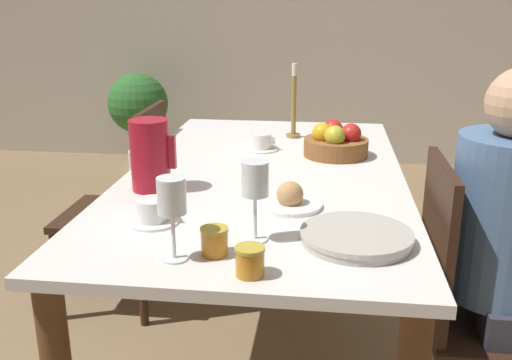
# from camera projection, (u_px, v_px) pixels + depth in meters

# --- Properties ---
(wall_back) EXTENTS (10.00, 0.06, 2.60)m
(wall_back) POSITION_uv_depth(u_px,v_px,m) (306.00, 2.00, 4.53)
(wall_back) COLOR beige
(wall_back) RESTS_ON ground_plane
(dining_table) EXTENTS (0.92, 1.67, 0.77)m
(dining_table) POSITION_uv_depth(u_px,v_px,m) (265.00, 201.00, 1.97)
(dining_table) COLOR silver
(dining_table) RESTS_ON ground_plane
(chair_person_side) EXTENTS (0.42, 0.42, 0.90)m
(chair_person_side) POSITION_uv_depth(u_px,v_px,m) (473.00, 305.00, 1.66)
(chair_person_side) COLOR #331E14
(chair_person_side) RESTS_ON ground_plane
(chair_opposite) EXTENTS (0.42, 0.42, 0.90)m
(chair_opposite) POSITION_uv_depth(u_px,v_px,m) (127.00, 204.00, 2.48)
(chair_opposite) COLOR #331E14
(chair_opposite) RESTS_ON ground_plane
(red_pitcher) EXTENTS (0.14, 0.12, 0.22)m
(red_pitcher) POSITION_uv_depth(u_px,v_px,m) (150.00, 155.00, 1.72)
(red_pitcher) COLOR #A31423
(red_pitcher) RESTS_ON dining_table
(wine_glass_water) EXTENTS (0.06, 0.06, 0.20)m
(wine_glass_water) POSITION_uv_depth(u_px,v_px,m) (255.00, 183.00, 1.34)
(wine_glass_water) COLOR white
(wine_glass_water) RESTS_ON dining_table
(wine_glass_juice) EXTENTS (0.06, 0.06, 0.19)m
(wine_glass_juice) POSITION_uv_depth(u_px,v_px,m) (172.00, 201.00, 1.24)
(wine_glass_juice) COLOR white
(wine_glass_juice) RESTS_ON dining_table
(teacup_near_person) EXTENTS (0.14, 0.14, 0.06)m
(teacup_near_person) POSITION_uv_depth(u_px,v_px,m) (153.00, 213.00, 1.49)
(teacup_near_person) COLOR white
(teacup_near_person) RESTS_ON dining_table
(teacup_across) EXTENTS (0.14, 0.14, 0.06)m
(teacup_across) POSITION_uv_depth(u_px,v_px,m) (261.00, 143.00, 2.21)
(teacup_across) COLOR white
(teacup_across) RESTS_ON dining_table
(serving_tray) EXTENTS (0.27, 0.27, 0.03)m
(serving_tray) POSITION_uv_depth(u_px,v_px,m) (356.00, 237.00, 1.37)
(serving_tray) COLOR #B7B2A8
(serving_tray) RESTS_ON dining_table
(bread_plate) EXTENTS (0.18, 0.18, 0.08)m
(bread_plate) POSITION_uv_depth(u_px,v_px,m) (290.00, 199.00, 1.60)
(bread_plate) COLOR white
(bread_plate) RESTS_ON dining_table
(jam_jar_amber) EXTENTS (0.06, 0.06, 0.07)m
(jam_jar_amber) POSITION_uv_depth(u_px,v_px,m) (250.00, 260.00, 1.20)
(jam_jar_amber) COLOR #C67A1E
(jam_jar_amber) RESTS_ON dining_table
(jam_jar_red) EXTENTS (0.06, 0.06, 0.07)m
(jam_jar_red) POSITION_uv_depth(u_px,v_px,m) (214.00, 240.00, 1.30)
(jam_jar_red) COLOR #C67A1E
(jam_jar_red) RESTS_ON dining_table
(fruit_bowl) EXTENTS (0.24, 0.24, 0.13)m
(fruit_bowl) POSITION_uv_depth(u_px,v_px,m) (336.00, 143.00, 2.11)
(fruit_bowl) COLOR brown
(fruit_bowl) RESTS_ON dining_table
(candlestick_tall) EXTENTS (0.06, 0.06, 0.31)m
(candlestick_tall) POSITION_uv_depth(u_px,v_px,m) (294.00, 109.00, 2.38)
(candlestick_tall) COLOR olive
(candlestick_tall) RESTS_ON dining_table
(potted_plant) EXTENTS (0.47, 0.47, 0.77)m
(potted_plant) POSITION_uv_depth(u_px,v_px,m) (138.00, 106.00, 4.52)
(potted_plant) COLOR beige
(potted_plant) RESTS_ON ground_plane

